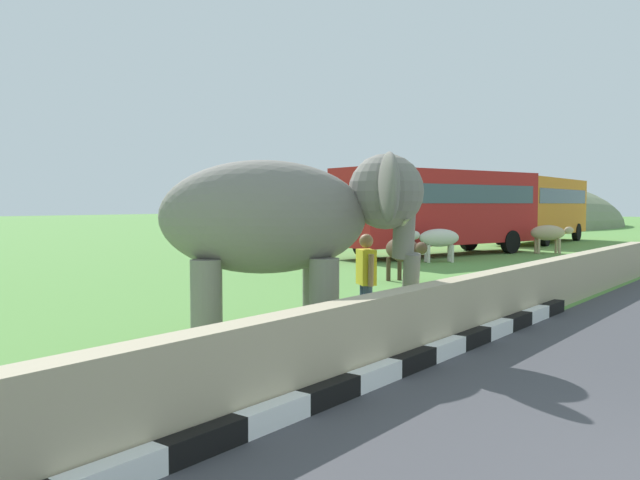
# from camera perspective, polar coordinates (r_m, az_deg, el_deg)

# --- Properties ---
(striped_curb) EXTENTS (16.20, 0.20, 0.24)m
(striped_curb) POSITION_cam_1_polar(r_m,az_deg,el_deg) (6.85, -1.50, -14.08)
(striped_curb) COLOR white
(striped_curb) RESTS_ON ground_plane
(barrier_parapet) EXTENTS (28.00, 0.36, 1.00)m
(barrier_parapet) POSITION_cam_1_polar(r_m,az_deg,el_deg) (8.80, 6.75, -7.66)
(barrier_parapet) COLOR tan
(barrier_parapet) RESTS_ON ground_plane
(elephant) EXTENTS (3.84, 3.83, 2.92)m
(elephant) POSITION_cam_1_polar(r_m,az_deg,el_deg) (9.86, -2.79, 1.75)
(elephant) COLOR slate
(elephant) RESTS_ON ground_plane
(person_handler) EXTENTS (0.47, 0.54, 1.66)m
(person_handler) POSITION_cam_1_polar(r_m,az_deg,el_deg) (10.81, 4.04, -3.33)
(person_handler) COLOR navy
(person_handler) RESTS_ON ground_plane
(bus_red) EXTENTS (10.20, 5.08, 3.50)m
(bus_red) POSITION_cam_1_polar(r_m,az_deg,el_deg) (27.67, 10.43, 3.00)
(bus_red) COLOR #B21E1E
(bus_red) RESTS_ON ground_plane
(bus_orange) EXTENTS (9.46, 2.83, 3.50)m
(bus_orange) POSITION_cam_1_polar(r_m,az_deg,el_deg) (38.06, 18.68, 2.92)
(bus_orange) COLOR orange
(bus_orange) RESTS_ON ground_plane
(cow_near) EXTENTS (1.27, 1.86, 1.23)m
(cow_near) POSITION_cam_1_polar(r_m,az_deg,el_deg) (17.95, 7.28, -0.93)
(cow_near) COLOR #473323
(cow_near) RESTS_ON ground_plane
(cow_mid) EXTENTS (1.54, 1.71, 1.23)m
(cow_mid) POSITION_cam_1_polar(r_m,az_deg,el_deg) (29.81, 19.29, 0.55)
(cow_mid) COLOR tan
(cow_mid) RESTS_ON ground_plane
(cow_far) EXTENTS (1.65, 1.62, 1.23)m
(cow_far) POSITION_cam_1_polar(r_m,az_deg,el_deg) (24.38, 10.22, 0.13)
(cow_far) COLOR beige
(cow_far) RESTS_ON ground_plane
(hill_east) EXTENTS (38.29, 30.63, 10.58)m
(hill_east) POSITION_cam_1_polar(r_m,az_deg,el_deg) (67.23, 11.70, 1.29)
(hill_east) COLOR #707C5C
(hill_east) RESTS_ON ground_plane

